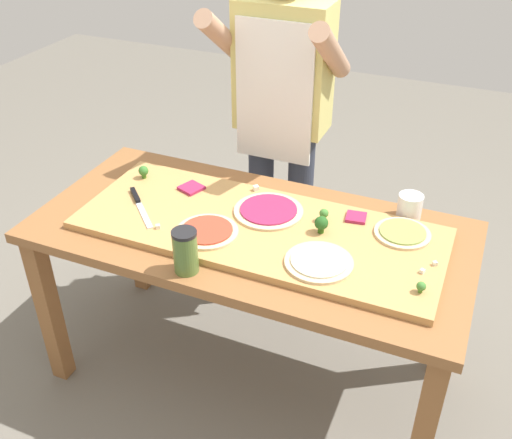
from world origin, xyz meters
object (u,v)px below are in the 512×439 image
Objects in this scene: cheese_crumble_d at (422,271)px; pizza_whole_beet_magenta at (269,211)px; prep_table at (250,250)px; cook_center at (282,107)px; chefs_knife at (138,202)px; pizza_slice_far_right at (191,188)px; broccoli_floret_back_mid at (324,214)px; cheese_crumble_a at (158,227)px; broccoli_floret_front_right at (144,171)px; broccoli_floret_front_mid at (421,287)px; cheese_crumble_c at (256,188)px; pizza_whole_tomato_red at (207,231)px; broccoli_floret_back_right at (321,224)px; cheese_crumble_b at (435,263)px; pizza_whole_cheese_artichoke at (319,262)px; pizza_whole_pesto_green at (402,233)px; flour_cup at (410,207)px; pizza_slice_center at (356,217)px; sauce_jar at (185,251)px.

pizza_whole_beet_magenta is at bearing 166.42° from cheese_crumble_d.
cook_center is at bearing 100.47° from prep_table.
pizza_slice_far_right is (0.14, 0.18, 0.00)m from chefs_knife.
broccoli_floret_back_mid is 0.61m from cheese_crumble_a.
broccoli_floret_front_right reaches higher than broccoli_floret_back_mid.
cook_center reaches higher than broccoli_floret_front_mid.
pizza_whole_tomato_red is at bearing -97.19° from cheese_crumble_c.
broccoli_floret_back_right is at bearing 20.56° from cheese_crumble_a.
cheese_crumble_b is (0.41, -0.04, -0.03)m from broccoli_floret_back_right.
pizza_whole_cheese_artichoke is 4.53× the size of broccoli_floret_back_mid.
pizza_whole_pesto_green is 0.88m from cheese_crumble_a.
flour_cup is at bearing 12.14° from pizza_slice_far_right.
cheese_crumble_a is at bearing -173.04° from cheese_crumble_d.
cook_center reaches higher than pizza_whole_cheese_artichoke.
cook_center is at bearing 125.97° from broccoli_floret_back_mid.
pizza_slice_far_right is at bearing 51.86° from chefs_knife.
pizza_slice_center is 4.85× the size of cheese_crumble_a.
chefs_knife is at bearing -173.67° from prep_table.
cheese_crumble_d is 0.78m from sauce_jar.
broccoli_floret_front_right is (-0.09, 0.18, 0.03)m from chefs_knife.
pizza_whole_tomato_red is at bearing -51.71° from pizza_slice_far_right.
sauce_jar is at bearing -128.65° from broccoli_floret_back_mid.
broccoli_floret_front_mid is at bearing -68.70° from pizza_whole_pesto_green.
pizza_whole_beet_magenta is at bearing 172.17° from cheese_crumble_b.
pizza_slice_center is at bearing 15.27° from pizza_whole_beet_magenta.
sauce_jar reaches higher than pizza_whole_tomato_red.
cheese_crumble_b reaches higher than pizza_slice_far_right.
broccoli_floret_back_mid is 0.32× the size of sauce_jar.
broccoli_floret_front_mid reaches higher than pizza_slice_center.
broccoli_floret_back_mid is 0.34m from flour_cup.
cheese_crumble_b is 0.15× the size of flour_cup.
pizza_slice_center is 1.36× the size of broccoli_floret_front_right.
broccoli_floret_back_right reaches higher than prep_table.
flour_cup reaches higher than pizza_whole_tomato_red.
pizza_slice_center is 1.12× the size of broccoli_floret_back_right.
broccoli_floret_front_mid is at bearing -83.55° from cheese_crumble_d.
cheese_crumble_b is 0.09× the size of sauce_jar.
broccoli_floret_front_right is (-0.85, 0.27, 0.02)m from pizza_whole_cheese_artichoke.
cheese_crumble_a reaches higher than pizza_slice_far_right.
cheese_crumble_a is at bearing -177.21° from pizza_whole_cheese_artichoke.
pizza_whole_pesto_green is 1.28× the size of sauce_jar.
cheese_crumble_b is 0.77m from cheese_crumble_c.
broccoli_floret_front_right is 3.92× the size of cheese_crumble_b.
cheese_crumble_c reaches higher than pizza_whole_tomato_red.
cheese_crumble_a is (-0.94, -0.01, -0.01)m from broccoli_floret_front_mid.
pizza_whole_cheese_artichoke is at bearing -17.84° from broccoli_floret_front_right.
cheese_crumble_b is at bearing -64.91° from flour_cup.
pizza_whole_tomato_red is 0.80m from cheese_crumble_b.
pizza_whole_beet_magenta is at bearing 15.70° from chefs_knife.
broccoli_floret_back_right is at bearing -134.41° from flour_cup.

